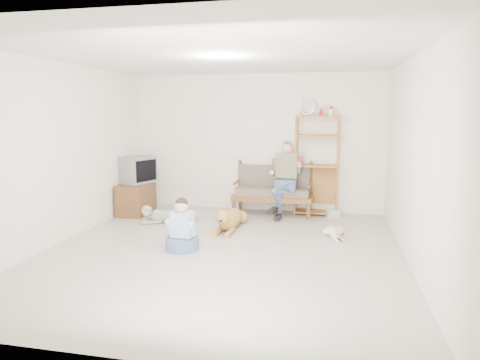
% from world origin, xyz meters
% --- Properties ---
extents(floor, '(5.50, 5.50, 0.00)m').
position_xyz_m(floor, '(0.00, 0.00, 0.00)').
color(floor, beige).
rests_on(floor, ground).
extents(ceiling, '(5.50, 5.50, 0.00)m').
position_xyz_m(ceiling, '(0.00, 0.00, 2.70)').
color(ceiling, white).
rests_on(ceiling, ground).
extents(wall_back, '(5.00, 0.00, 5.00)m').
position_xyz_m(wall_back, '(0.00, 2.75, 1.35)').
color(wall_back, silver).
rests_on(wall_back, ground).
extents(wall_front, '(5.00, 0.00, 5.00)m').
position_xyz_m(wall_front, '(0.00, -2.75, 1.35)').
color(wall_front, silver).
rests_on(wall_front, ground).
extents(wall_left, '(0.00, 5.50, 5.50)m').
position_xyz_m(wall_left, '(-2.50, 0.00, 1.35)').
color(wall_left, silver).
rests_on(wall_left, ground).
extents(wall_right, '(0.00, 5.50, 5.50)m').
position_xyz_m(wall_right, '(2.50, 0.00, 1.35)').
color(wall_right, silver).
rests_on(wall_right, ground).
extents(loveseat, '(1.51, 0.72, 0.95)m').
position_xyz_m(loveseat, '(0.40, 2.44, 0.49)').
color(loveseat, brown).
rests_on(loveseat, ground).
extents(man, '(0.54, 0.77, 1.24)m').
position_xyz_m(man, '(0.63, 2.23, 0.65)').
color(man, slate).
rests_on(man, loveseat).
extents(etagere, '(0.84, 0.37, 2.21)m').
position_xyz_m(etagere, '(1.21, 2.55, 0.97)').
color(etagere, '#AB7735').
rests_on(etagere, ground).
extents(book_stack, '(0.27, 0.23, 0.14)m').
position_xyz_m(book_stack, '(1.54, 2.41, 0.07)').
color(book_stack, white).
rests_on(book_stack, ground).
extents(tv_stand, '(0.55, 0.93, 0.60)m').
position_xyz_m(tv_stand, '(-2.23, 1.93, 0.30)').
color(tv_stand, brown).
rests_on(tv_stand, ground).
extents(crt_tv, '(0.68, 0.74, 0.51)m').
position_xyz_m(crt_tv, '(-2.19, 1.97, 0.85)').
color(crt_tv, slate).
rests_on(crt_tv, tv_stand).
extents(wall_outlet, '(0.12, 0.02, 0.08)m').
position_xyz_m(wall_outlet, '(-1.25, 2.73, 0.30)').
color(wall_outlet, white).
rests_on(wall_outlet, ground).
extents(golden_retriever, '(0.36, 1.40, 0.42)m').
position_xyz_m(golden_retriever, '(-0.19, 1.21, 0.17)').
color(golden_retriever, '#BE8542').
rests_on(golden_retriever, ground).
extents(shaggy_dog, '(1.00, 0.55, 0.32)m').
position_xyz_m(shaggy_dog, '(-1.41, 1.37, 0.13)').
color(shaggy_dog, white).
rests_on(shaggy_dog, ground).
extents(terrier, '(0.35, 0.60, 0.24)m').
position_xyz_m(terrier, '(1.58, 0.98, 0.10)').
color(terrier, silver).
rests_on(terrier, ground).
extents(child, '(0.48, 0.48, 0.76)m').
position_xyz_m(child, '(-0.59, -0.01, 0.27)').
color(child, slate).
rests_on(child, ground).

